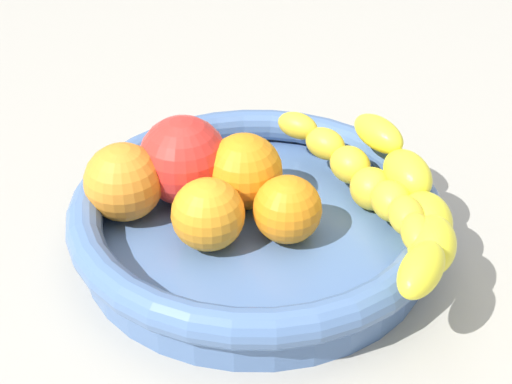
{
  "coord_description": "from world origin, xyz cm",
  "views": [
    {
      "loc": [
        -49.3,
        -5.29,
        42.29
      ],
      "look_at": [
        0.0,
        0.0,
        8.22
      ],
      "focal_mm": 53.69,
      "sensor_mm": 36.0,
      "label": 1
    }
  ],
  "objects": [
    {
      "name": "fruit_bowl",
      "position": [
        0.0,
        0.0,
        5.62
      ],
      "size": [
        29.97,
        29.97,
        5.07
      ],
      "color": "#4A699A",
      "rests_on": "kitchen_counter"
    },
    {
      "name": "banana_draped_right",
      "position": [
        -1.35,
        -12.25,
        8.58
      ],
      "size": [
        23.57,
        8.77,
        6.12
      ],
      "color": "yellow",
      "rests_on": "fruit_bowl"
    },
    {
      "name": "tomato_red",
      "position": [
        2.93,
        6.31,
        8.94
      ],
      "size": [
        7.43,
        7.43,
        7.43
      ],
      "primitive_type": "sphere",
      "color": "red",
      "rests_on": "fruit_bowl"
    },
    {
      "name": "orange_front",
      "position": [
        -3.13,
        3.33,
        8.06
      ],
      "size": [
        5.68,
        5.68,
        5.68
      ],
      "primitive_type": "sphere",
      "color": "orange",
      "rests_on": "fruit_bowl"
    },
    {
      "name": "banana_draped_left",
      "position": [
        2.88,
        -8.59,
        7.98
      ],
      "size": [
        18.43,
        12.93,
        5.03
      ],
      "color": "yellow",
      "rests_on": "fruit_bowl"
    },
    {
      "name": "orange_mid_left",
      "position": [
        0.47,
        10.63,
        8.41
      ],
      "size": [
        6.38,
        6.38,
        6.38
      ],
      "primitive_type": "sphere",
      "color": "orange",
      "rests_on": "fruit_bowl"
    },
    {
      "name": "orange_mid_right",
      "position": [
        2.58,
        1.26,
        8.4
      ],
      "size": [
        6.35,
        6.35,
        6.35
      ],
      "primitive_type": "sphere",
      "color": "orange",
      "rests_on": "fruit_bowl"
    },
    {
      "name": "kitchen_counter",
      "position": [
        0.0,
        0.0,
        1.5
      ],
      "size": [
        120.0,
        120.0,
        3.0
      ],
      "primitive_type": "cube",
      "color": "#A19D91",
      "rests_on": "ground"
    },
    {
      "name": "orange_rear",
      "position": [
        -1.64,
        -2.6,
        7.91
      ],
      "size": [
        5.38,
        5.38,
        5.38
      ],
      "primitive_type": "sphere",
      "color": "orange",
      "rests_on": "fruit_bowl"
    }
  ]
}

